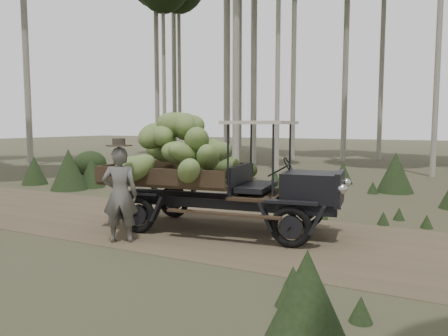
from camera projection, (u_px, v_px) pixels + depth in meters
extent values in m
plane|color=#473D2B|center=(266.00, 237.00, 8.54)|extent=(120.00, 120.00, 0.00)
cube|color=brown|center=(266.00, 237.00, 8.54)|extent=(70.00, 4.00, 0.01)
cube|color=black|center=(310.00, 187.00, 8.37)|extent=(1.12, 1.08, 0.55)
cube|color=black|center=(340.00, 188.00, 8.18)|extent=(0.23, 1.01, 0.62)
cube|color=black|center=(240.00, 178.00, 8.84)|extent=(0.27, 1.41, 0.55)
cube|color=#38281C|center=(178.00, 180.00, 9.33)|extent=(3.03, 2.17, 0.08)
cube|color=#38281C|center=(195.00, 168.00, 10.16)|extent=(2.80, 0.44, 0.32)
cube|color=#38281C|center=(157.00, 177.00, 8.46)|extent=(2.80, 0.44, 0.32)
cube|color=#38281C|center=(121.00, 170.00, 9.79)|extent=(0.30, 1.80, 0.32)
cube|color=beige|center=(261.00, 123.00, 8.58)|extent=(1.38, 1.85, 0.06)
cube|color=black|center=(230.00, 198.00, 9.36)|extent=(4.60, 0.72, 0.18)
cube|color=black|center=(217.00, 204.00, 8.65)|extent=(4.60, 0.72, 0.18)
torus|color=black|center=(306.00, 210.00, 9.25)|extent=(0.78, 0.24, 0.76)
torus|color=black|center=(291.00, 227.00, 7.75)|extent=(0.78, 0.24, 0.76)
torus|color=black|center=(174.00, 201.00, 10.31)|extent=(0.78, 0.24, 0.76)
torus|color=black|center=(138.00, 215.00, 8.81)|extent=(0.78, 0.24, 0.76)
sphere|color=beige|center=(346.00, 183.00, 8.57)|extent=(0.18, 0.18, 0.18)
sphere|color=beige|center=(342.00, 189.00, 7.73)|extent=(0.18, 0.18, 0.18)
ellipsoid|color=olive|center=(204.00, 166.00, 9.87)|extent=(0.81, 0.73, 0.47)
ellipsoid|color=olive|center=(179.00, 153.00, 8.85)|extent=(0.92, 0.90, 0.61)
ellipsoid|color=olive|center=(162.00, 137.00, 9.60)|extent=(0.84, 0.91, 0.52)
ellipsoid|color=olive|center=(176.00, 126.00, 9.35)|extent=(0.71, 1.02, 0.74)
ellipsoid|color=olive|center=(131.00, 166.00, 9.43)|extent=(0.82, 0.91, 0.57)
ellipsoid|color=olive|center=(208.00, 157.00, 8.58)|extent=(0.84, 1.05, 0.75)
ellipsoid|color=olive|center=(153.00, 136.00, 9.23)|extent=(0.65, 0.96, 0.75)
ellipsoid|color=olive|center=(189.00, 128.00, 9.20)|extent=(0.93, 0.74, 0.72)
ellipsoid|color=olive|center=(142.00, 166.00, 10.21)|extent=(0.72, 0.89, 0.65)
ellipsoid|color=olive|center=(216.00, 152.00, 9.32)|extent=(0.87, 0.83, 0.52)
ellipsoid|color=olive|center=(163.00, 136.00, 9.08)|extent=(0.78, 0.75, 0.50)
ellipsoid|color=olive|center=(181.00, 125.00, 9.32)|extent=(0.93, 0.84, 0.69)
ellipsoid|color=olive|center=(197.00, 173.00, 8.80)|extent=(0.73, 0.68, 0.41)
ellipsoid|color=olive|center=(214.00, 149.00, 9.58)|extent=(0.82, 0.92, 0.56)
ellipsoid|color=olive|center=(153.00, 138.00, 9.25)|extent=(0.59, 0.76, 0.52)
ellipsoid|color=olive|center=(186.00, 125.00, 9.12)|extent=(0.80, 0.91, 0.63)
ellipsoid|color=olive|center=(223.00, 166.00, 9.45)|extent=(0.95, 0.85, 0.56)
ellipsoid|color=olive|center=(184.00, 154.00, 8.76)|extent=(0.63, 0.96, 0.64)
ellipsoid|color=olive|center=(164.00, 139.00, 9.62)|extent=(0.82, 0.81, 0.55)
ellipsoid|color=olive|center=(177.00, 126.00, 9.28)|extent=(0.84, 0.79, 0.62)
ellipsoid|color=olive|center=(128.00, 169.00, 9.21)|extent=(0.99, 0.85, 0.62)
ellipsoid|color=olive|center=(162.00, 152.00, 9.97)|extent=(0.96, 0.79, 0.63)
ellipsoid|color=olive|center=(197.00, 140.00, 8.92)|extent=(0.95, 1.04, 0.77)
ellipsoid|color=olive|center=(173.00, 124.00, 9.21)|extent=(0.89, 0.89, 0.57)
ellipsoid|color=olive|center=(137.00, 168.00, 8.54)|extent=(0.92, 0.94, 0.76)
ellipsoid|color=olive|center=(189.00, 171.00, 8.16)|extent=(0.87, 0.89, 0.70)
imported|color=#575550|center=(120.00, 195.00, 8.09)|extent=(0.78, 0.70, 1.79)
cylinder|color=#362E25|center=(119.00, 145.00, 8.00)|extent=(0.66, 0.66, 0.02)
cylinder|color=#362E25|center=(119.00, 142.00, 7.99)|extent=(0.33, 0.33, 0.14)
cylinder|color=#B2AD9E|center=(163.00, 38.00, 27.81)|extent=(0.25, 0.25, 15.45)
cylinder|color=#B2AD9E|center=(24.00, 7.00, 22.13)|extent=(0.32, 0.32, 16.23)
cylinder|color=#B2AD9E|center=(236.00, 0.00, 22.65)|extent=(0.25, 0.25, 17.25)
cylinder|color=#B2AD9E|center=(278.00, 9.00, 20.10)|extent=(0.22, 0.22, 14.96)
cylinder|color=#B2AD9E|center=(254.00, 16.00, 23.04)|extent=(0.33, 0.33, 15.86)
cylinder|color=#B2AD9E|center=(240.00, 18.00, 33.90)|extent=(0.34, 0.34, 20.83)
cylinder|color=#B2AD9E|center=(347.00, 7.00, 25.58)|extent=(0.33, 0.33, 18.15)
cylinder|color=#B2AD9E|center=(174.00, 18.00, 33.95)|extent=(0.36, 0.36, 20.91)
cylinder|color=#B2AD9E|center=(156.00, 33.00, 28.75)|extent=(0.31, 0.31, 16.42)
cylinder|color=#B2AD9E|center=(179.00, 37.00, 29.99)|extent=(0.25, 0.25, 16.36)
ellipsoid|color=#233319|center=(90.00, 164.00, 18.45)|extent=(1.35, 1.35, 1.08)
cone|color=#233319|center=(240.00, 183.00, 13.67)|extent=(0.65, 0.65, 0.72)
cone|color=#233319|center=(34.00, 170.00, 16.03)|extent=(0.93, 0.93, 1.04)
cone|color=#233319|center=(69.00, 169.00, 14.71)|extent=(1.24, 1.24, 1.38)
cone|color=#233319|center=(67.00, 169.00, 18.04)|extent=(0.66, 0.66, 0.73)
cone|color=#233319|center=(395.00, 172.00, 14.10)|extent=(1.17, 1.17, 1.30)
cone|color=#233319|center=(149.00, 178.00, 16.17)|extent=(0.42, 0.42, 0.47)
cone|color=#233319|center=(343.00, 173.00, 16.21)|extent=(0.74, 0.74, 0.82)
cone|color=#233319|center=(275.00, 183.00, 13.59)|extent=(0.68, 0.68, 0.76)
ellipsoid|color=#233319|center=(247.00, 170.00, 17.75)|extent=(0.85, 0.85, 0.68)
cone|color=#233319|center=(92.00, 173.00, 15.27)|extent=(0.94, 0.94, 1.04)
cone|color=#233319|center=(373.00, 187.00, 13.88)|extent=(0.36, 0.36, 0.40)
ellipsoid|color=#233319|center=(210.00, 174.00, 17.34)|extent=(0.59, 0.59, 0.47)
cone|color=#233319|center=(399.00, 214.00, 10.05)|extent=(0.27, 0.27, 0.30)
cone|color=#233319|center=(186.00, 199.00, 12.03)|extent=(0.27, 0.27, 0.30)
cone|color=#233319|center=(383.00, 218.00, 9.58)|extent=(0.27, 0.27, 0.30)
cone|color=#233319|center=(427.00, 221.00, 9.26)|extent=(0.27, 0.27, 0.30)
cone|color=#233319|center=(323.00, 213.00, 10.16)|extent=(0.27, 0.27, 0.30)
cone|color=#233319|center=(172.00, 194.00, 12.97)|extent=(0.27, 0.27, 0.30)
cone|color=#233319|center=(293.00, 276.00, 5.89)|extent=(0.27, 0.27, 0.30)
cone|color=#233319|center=(286.00, 294.00, 5.28)|extent=(0.27, 0.27, 0.30)
cone|color=#233319|center=(245.00, 203.00, 11.46)|extent=(0.27, 0.27, 0.30)
cone|color=#233319|center=(361.00, 309.00, 4.85)|extent=(0.27, 0.27, 0.30)
cone|color=#233319|center=(216.00, 202.00, 11.56)|extent=(0.27, 0.27, 0.30)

